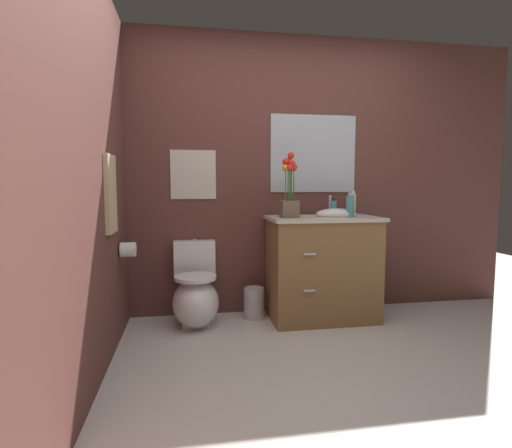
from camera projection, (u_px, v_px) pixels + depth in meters
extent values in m
plane|color=beige|center=(339.00, 393.00, 2.26)|extent=(8.92, 8.92, 0.00)
cube|color=brown|center=(299.00, 176.00, 3.71)|extent=(4.16, 0.05, 2.50)
cube|color=brown|center=(94.00, 170.00, 2.37)|extent=(0.05, 4.30, 2.50)
ellipsoid|color=white|center=(196.00, 303.00, 3.31)|extent=(0.38, 0.48, 0.40)
cube|color=white|center=(196.00, 314.00, 3.37)|extent=(0.22, 0.26, 0.18)
cube|color=white|center=(195.00, 258.00, 3.56)|extent=(0.36, 0.13, 0.32)
cylinder|color=white|center=(195.00, 278.00, 3.27)|extent=(0.34, 0.34, 0.03)
cylinder|color=#B7B7BC|center=(194.00, 240.00, 3.54)|extent=(0.04, 0.04, 0.02)
cube|color=brown|center=(322.00, 270.00, 3.49)|extent=(0.90, 0.52, 0.87)
cube|color=beige|center=(323.00, 218.00, 3.44)|extent=(0.94, 0.56, 0.03)
ellipsoid|color=white|center=(336.00, 214.00, 3.46)|extent=(0.36, 0.26, 0.10)
cylinder|color=#B7B7BC|center=(330.00, 205.00, 3.61)|extent=(0.02, 0.02, 0.18)
cube|color=#B7B7BC|center=(310.00, 254.00, 3.17)|extent=(0.10, 0.02, 0.02)
cube|color=#B7B7BC|center=(309.00, 291.00, 3.20)|extent=(0.10, 0.02, 0.02)
cube|color=brown|center=(289.00, 209.00, 3.32)|extent=(0.14, 0.14, 0.14)
cylinder|color=#386B2D|center=(294.00, 184.00, 3.30)|extent=(0.01, 0.01, 0.27)
sphere|color=red|center=(294.00, 168.00, 3.28)|extent=(0.06, 0.06, 0.06)
cylinder|color=#386B2D|center=(291.00, 178.00, 3.31)|extent=(0.01, 0.01, 0.37)
sphere|color=red|center=(291.00, 156.00, 3.29)|extent=(0.06, 0.06, 0.06)
cylinder|color=#386B2D|center=(288.00, 181.00, 3.31)|extent=(0.01, 0.01, 0.32)
sphere|color=red|center=(288.00, 161.00, 3.30)|extent=(0.06, 0.06, 0.06)
cylinder|color=#386B2D|center=(286.00, 181.00, 3.30)|extent=(0.01, 0.01, 0.32)
sphere|color=red|center=(286.00, 162.00, 3.28)|extent=(0.06, 0.06, 0.06)
cylinder|color=#386B2D|center=(286.00, 184.00, 3.28)|extent=(0.01, 0.01, 0.27)
sphere|color=orange|center=(286.00, 168.00, 3.27)|extent=(0.06, 0.06, 0.06)
cylinder|color=#386B2D|center=(289.00, 184.00, 3.27)|extent=(0.01, 0.01, 0.27)
sphere|color=red|center=(289.00, 168.00, 3.25)|extent=(0.06, 0.06, 0.06)
cylinder|color=#386B2D|center=(292.00, 182.00, 3.28)|extent=(0.01, 0.01, 0.30)
sphere|color=red|center=(292.00, 163.00, 3.26)|extent=(0.06, 0.06, 0.06)
cylinder|color=teal|center=(333.00, 208.00, 3.58)|extent=(0.05, 0.05, 0.13)
cylinder|color=black|center=(334.00, 199.00, 3.58)|extent=(0.03, 0.03, 0.02)
cylinder|color=teal|center=(350.00, 206.00, 3.37)|extent=(0.06, 0.06, 0.18)
cylinder|color=#B7B7BC|center=(350.00, 194.00, 3.37)|extent=(0.04, 0.04, 0.02)
cylinder|color=beige|center=(353.00, 204.00, 3.61)|extent=(0.05, 0.05, 0.19)
cylinder|color=silver|center=(353.00, 192.00, 3.60)|extent=(0.03, 0.03, 0.02)
cylinder|color=#B7B7BC|center=(254.00, 304.00, 3.52)|extent=(0.18, 0.18, 0.26)
torus|color=#B7B7BC|center=(254.00, 288.00, 3.51)|extent=(0.18, 0.18, 0.01)
cube|color=beige|center=(193.00, 175.00, 3.51)|extent=(0.39, 0.01, 0.43)
cube|color=#B2BCC6|center=(313.00, 154.00, 3.68)|extent=(0.80, 0.01, 0.70)
cube|color=tan|center=(111.00, 194.00, 2.67)|extent=(0.03, 0.28, 0.52)
cylinder|color=white|center=(128.00, 250.00, 3.03)|extent=(0.11, 0.11, 0.11)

